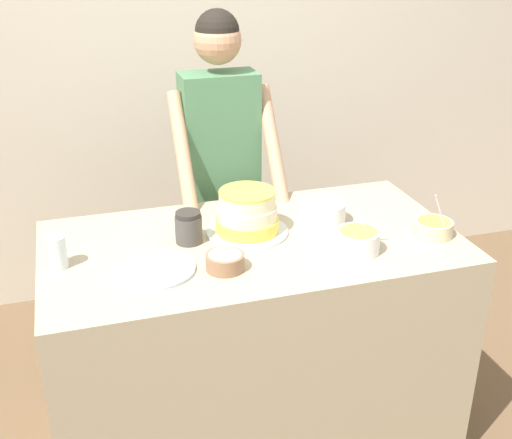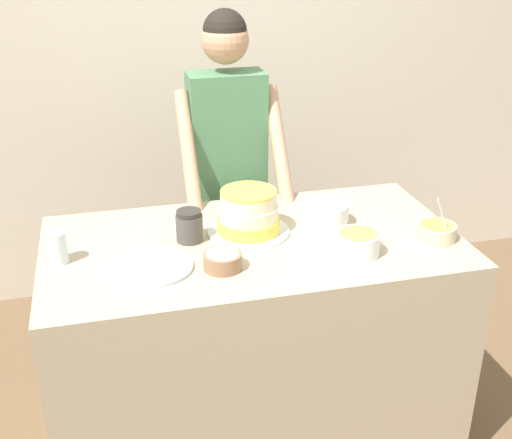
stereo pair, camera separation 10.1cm
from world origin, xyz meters
name	(u,v)px [view 1 (the left image)]	position (x,y,z in m)	size (l,w,h in m)	color
wall_back	(177,66)	(0.00, 1.83, 1.30)	(10.00, 0.05, 2.60)	beige
counter	(253,343)	(0.00, 0.41, 0.46)	(1.54, 0.82, 0.93)	tan
person_baker	(221,156)	(0.04, 1.03, 1.05)	(0.46, 0.46, 1.69)	#2D2D38
cake	(248,214)	(0.00, 0.48, 1.00)	(0.31, 0.31, 0.17)	silver
frosting_bowl_yellow	(358,240)	(0.34, 0.21, 0.97)	(0.16, 0.16, 0.15)	white
frosting_bowl_pink	(225,261)	(-0.15, 0.22, 0.96)	(0.13, 0.13, 0.06)	#936B4C
frosting_bowl_olive	(433,227)	(0.67, 0.25, 0.96)	(0.14, 0.14, 0.19)	beige
frosting_bowl_white	(322,211)	(0.31, 0.48, 0.97)	(0.18, 0.18, 0.09)	white
drinking_glass	(57,252)	(-0.69, 0.41, 0.98)	(0.07, 0.07, 0.12)	silver
ceramic_plate	(154,269)	(-0.38, 0.28, 0.93)	(0.28, 0.28, 0.01)	silver
stoneware_jar	(189,227)	(-0.23, 0.46, 0.99)	(0.10, 0.10, 0.12)	#4C4742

